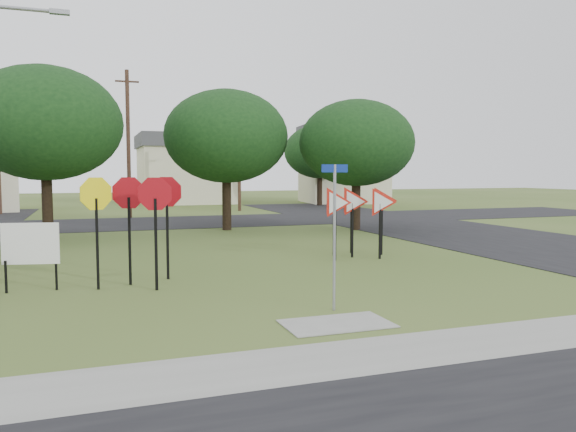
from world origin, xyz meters
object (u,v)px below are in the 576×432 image
at_px(info_board, 30,246).
at_px(yield_sign_cluster, 356,205).
at_px(street_name_sign, 334,227).
at_px(stop_sign_cluster, 137,206).

bearing_deg(info_board, yield_sign_cluster, 13.99).
height_order(street_name_sign, info_board, street_name_sign).
relative_size(street_name_sign, info_board, 1.82).
distance_m(street_name_sign, info_board, 7.28).
bearing_deg(street_name_sign, info_board, 146.05).
distance_m(stop_sign_cluster, yield_sign_cluster, 7.69).
bearing_deg(street_name_sign, yield_sign_cluster, 60.31).
xyz_separation_m(street_name_sign, stop_sign_cluster, (-3.56, 3.92, 0.29)).
bearing_deg(yield_sign_cluster, street_name_sign, -119.69).
height_order(stop_sign_cluster, info_board, stop_sign_cluster).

